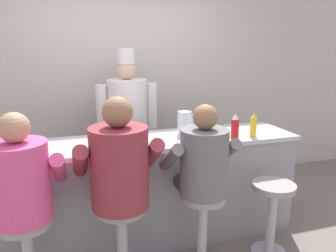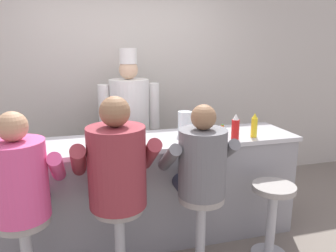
# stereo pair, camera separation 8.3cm
# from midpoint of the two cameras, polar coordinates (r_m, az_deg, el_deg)

# --- Properties ---
(wall_back) EXTENTS (10.00, 0.06, 2.70)m
(wall_back) POSITION_cam_midpoint_polar(r_m,az_deg,el_deg) (4.16, -6.83, 7.37)
(wall_back) COLOR beige
(wall_back) RESTS_ON ground_plane
(diner_counter) EXTENTS (2.81, 0.64, 0.98)m
(diner_counter) POSITION_cam_midpoint_polar(r_m,az_deg,el_deg) (3.15, -2.63, -10.93)
(diner_counter) COLOR gray
(diner_counter) RESTS_ON ground_plane
(ketchup_bottle_red) EXTENTS (0.07, 0.07, 0.24)m
(ketchup_bottle_red) POSITION_cam_midpoint_polar(r_m,az_deg,el_deg) (3.03, 12.43, -0.22)
(ketchup_bottle_red) COLOR red
(ketchup_bottle_red) RESTS_ON diner_counter
(mustard_bottle_yellow) EXTENTS (0.06, 0.06, 0.23)m
(mustard_bottle_yellow) POSITION_cam_midpoint_polar(r_m,az_deg,el_deg) (3.13, 15.52, 0.02)
(mustard_bottle_yellow) COLOR yellow
(mustard_bottle_yellow) RESTS_ON diner_counter
(hot_sauce_bottle_orange) EXTENTS (0.03, 0.03, 0.13)m
(hot_sauce_bottle_orange) POSITION_cam_midpoint_polar(r_m,az_deg,el_deg) (3.06, 10.19, -0.90)
(hot_sauce_bottle_orange) COLOR orange
(hot_sauce_bottle_orange) RESTS_ON diner_counter
(water_pitcher_clear) EXTENTS (0.15, 0.13, 0.23)m
(water_pitcher_clear) POSITION_cam_midpoint_polar(r_m,az_deg,el_deg) (3.10, 3.73, 0.47)
(water_pitcher_clear) COLOR silver
(water_pitcher_clear) RESTS_ON diner_counter
(breakfast_plate) EXTENTS (0.24, 0.24, 0.05)m
(breakfast_plate) POSITION_cam_midpoint_polar(r_m,az_deg,el_deg) (2.84, -10.39, -3.07)
(breakfast_plate) COLOR white
(breakfast_plate) RESTS_ON diner_counter
(cereal_bowl) EXTENTS (0.17, 0.17, 0.05)m
(cereal_bowl) POSITION_cam_midpoint_polar(r_m,az_deg,el_deg) (2.86, -21.41, -3.46)
(cereal_bowl) COLOR #4C7FB7
(cereal_bowl) RESTS_ON diner_counter
(diner_seated_pink) EXTENTS (0.58, 0.57, 1.41)m
(diner_seated_pink) POSITION_cam_midpoint_polar(r_m,az_deg,el_deg) (2.45, -23.46, -9.63)
(diner_seated_pink) COLOR #B2B5BA
(diner_seated_pink) RESTS_ON ground_plane
(diner_seated_maroon) EXTENTS (0.64, 0.63, 1.48)m
(diner_seated_maroon) POSITION_cam_midpoint_polar(r_m,az_deg,el_deg) (2.43, -7.96, -7.90)
(diner_seated_maroon) COLOR #B2B5BA
(diner_seated_maroon) RESTS_ON ground_plane
(diner_seated_grey) EXTENTS (0.57, 0.56, 1.39)m
(diner_seated_grey) POSITION_cam_midpoint_polar(r_m,az_deg,el_deg) (2.60, 6.63, -7.41)
(diner_seated_grey) COLOR #B2B5BA
(diner_seated_grey) RESTS_ON ground_plane
(empty_stool_round) EXTENTS (0.36, 0.36, 0.67)m
(empty_stool_round) POSITION_cam_midpoint_polar(r_m,az_deg,el_deg) (3.04, 18.46, -13.54)
(empty_stool_round) COLOR #B2B5BA
(empty_stool_round) RESTS_ON ground_plane
(cook_in_whites_near) EXTENTS (0.70, 0.45, 1.79)m
(cook_in_whites_near) POSITION_cam_midpoint_polar(r_m,az_deg,el_deg) (3.78, -6.03, 1.08)
(cook_in_whites_near) COLOR #232328
(cook_in_whites_near) RESTS_ON ground_plane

